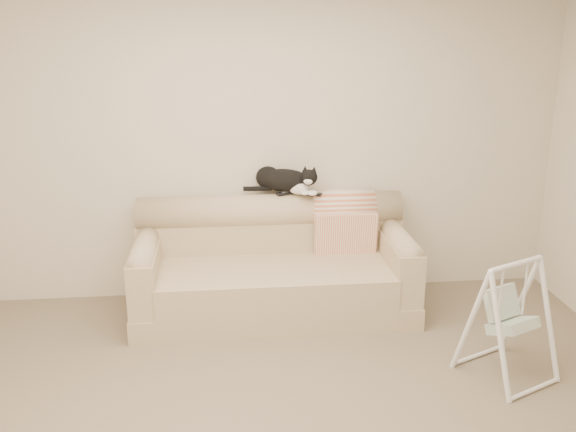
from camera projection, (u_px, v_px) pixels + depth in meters
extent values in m
plane|color=#6F624E|center=(283.00, 429.00, 3.72)|extent=(5.00, 5.00, 0.00)
cube|color=beige|center=(259.00, 143.00, 5.23)|extent=(5.00, 0.04, 2.60)
cube|color=tan|center=(274.00, 302.00, 5.15)|extent=(2.20, 0.90, 0.18)
cube|color=tan|center=(275.00, 284.00, 4.98)|extent=(1.80, 0.68, 0.24)
cube|color=tan|center=(271.00, 248.00, 5.37)|extent=(2.20, 0.22, 0.50)
cylinder|color=tan|center=(270.00, 211.00, 5.27)|extent=(2.16, 0.28, 0.28)
cube|color=tan|center=(147.00, 273.00, 4.96)|extent=(0.20, 0.88, 0.42)
cylinder|color=tan|center=(145.00, 247.00, 4.90)|extent=(0.18, 0.84, 0.18)
cube|color=tan|center=(397.00, 263.00, 5.16)|extent=(0.20, 0.88, 0.42)
cylinder|color=tan|center=(398.00, 238.00, 5.10)|extent=(0.18, 0.84, 0.18)
cube|color=black|center=(287.00, 193.00, 5.24)|extent=(0.18, 0.12, 0.02)
cube|color=gray|center=(287.00, 191.00, 5.24)|extent=(0.11, 0.07, 0.01)
cube|color=black|center=(311.00, 194.00, 5.22)|extent=(0.17, 0.13, 0.02)
ellipsoid|color=black|center=(285.00, 180.00, 5.23)|extent=(0.48, 0.35, 0.18)
ellipsoid|color=black|center=(268.00, 177.00, 5.27)|extent=(0.26, 0.25, 0.18)
ellipsoid|color=white|center=(298.00, 187.00, 5.18)|extent=(0.20, 0.17, 0.13)
ellipsoid|color=black|center=(309.00, 177.00, 5.11)|extent=(0.18, 0.18, 0.13)
ellipsoid|color=white|center=(308.00, 181.00, 5.07)|extent=(0.09, 0.08, 0.05)
sphere|color=#BF7272|center=(307.00, 182.00, 5.05)|extent=(0.02, 0.02, 0.02)
cone|color=black|center=(305.00, 169.00, 5.12)|extent=(0.06, 0.07, 0.06)
cone|color=black|center=(314.00, 170.00, 5.10)|extent=(0.08, 0.08, 0.06)
sphere|color=#AE7C38|center=(305.00, 178.00, 5.07)|extent=(0.02, 0.02, 0.02)
sphere|color=#AE7C38|center=(310.00, 178.00, 5.06)|extent=(0.02, 0.02, 0.02)
ellipsoid|color=white|center=(305.00, 192.00, 5.13)|extent=(0.11, 0.12, 0.04)
ellipsoid|color=white|center=(313.00, 193.00, 5.11)|extent=(0.11, 0.12, 0.04)
cylinder|color=black|center=(258.00, 189.00, 5.24)|extent=(0.24, 0.05, 0.04)
cylinder|color=#D97043|center=(342.00, 209.00, 5.33)|extent=(0.51, 0.33, 0.33)
cube|color=#D97043|center=(346.00, 238.00, 5.23)|extent=(0.51, 0.09, 0.42)
cylinder|color=white|center=(500.00, 337.00, 3.96)|extent=(0.15, 0.27, 0.80)
cylinder|color=white|center=(471.00, 321.00, 4.16)|extent=(0.15, 0.27, 0.80)
cylinder|color=white|center=(549.00, 320.00, 4.18)|extent=(0.15, 0.27, 0.80)
cylinder|color=white|center=(518.00, 306.00, 4.39)|extent=(0.15, 0.27, 0.80)
cylinder|color=white|center=(516.00, 264.00, 4.06)|extent=(0.43, 0.22, 0.04)
cylinder|color=white|center=(534.00, 389.00, 4.08)|extent=(0.43, 0.22, 0.03)
cylinder|color=white|center=(476.00, 356.00, 4.49)|extent=(0.43, 0.22, 0.03)
cube|color=white|center=(513.00, 326.00, 4.16)|extent=(0.34, 0.33, 0.15)
cube|color=white|center=(502.00, 302.00, 4.21)|extent=(0.29, 0.22, 0.21)
cylinder|color=white|center=(501.00, 295.00, 4.06)|extent=(0.01, 0.01, 0.38)
cylinder|color=white|center=(525.00, 288.00, 4.17)|extent=(0.01, 0.01, 0.38)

